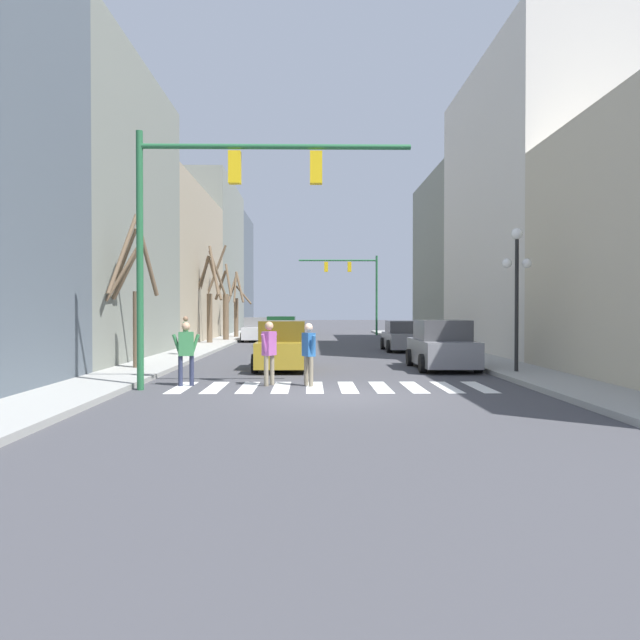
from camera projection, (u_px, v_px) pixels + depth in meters
ground_plane at (334, 396)px, 15.17m from camera, size 240.00×240.00×0.00m
sidewalk_left at (72, 394)px, 15.07m from camera, size 2.11×90.00×0.15m
sidewalk_right at (592, 393)px, 15.26m from camera, size 2.11×90.00×0.15m
building_row_left at (165, 252)px, 42.12m from camera, size 6.00×65.34×13.39m
building_row_right at (535, 235)px, 30.35m from camera, size 6.00×39.34×13.87m
crosswalk_stripes at (331, 387)px, 16.93m from camera, size 8.55×2.60×0.01m
traffic_signal_near at (217, 202)px, 16.32m from camera, size 7.20×0.28×6.79m
traffic_signal_far at (355, 278)px, 52.75m from camera, size 6.69×0.28×6.72m
street_lamp_right_corner at (517, 270)px, 19.84m from camera, size 0.95×0.36×4.56m
car_parked_right_mid at (403, 337)px, 32.05m from camera, size 1.96×4.18×1.56m
car_parked_left_mid at (258, 330)px, 42.20m from camera, size 2.09×4.64×1.62m
car_parked_right_far at (283, 347)px, 22.06m from camera, size 1.96×4.25×1.73m
car_parked_left_near at (282, 332)px, 36.52m from camera, size 1.98×4.15×1.74m
car_parked_left_far at (442, 346)px, 22.18m from camera, size 2.08×4.38×1.75m
car_driving_away_lane at (267, 327)px, 51.23m from camera, size 1.99×4.17×1.54m
pedestrian_waiting_at_curb at (186, 348)px, 17.20m from camera, size 0.76×0.32×1.77m
pedestrian_near_right_corner at (309, 349)px, 17.21m from camera, size 0.42×0.71×1.74m
pedestrian_on_right_sidewalk at (186, 332)px, 27.33m from camera, size 0.30×0.72×1.68m
pedestrian_crossing_street at (269, 348)px, 17.31m from camera, size 0.44×0.72×1.78m
street_tree_left_mid at (210, 295)px, 37.65m from camera, size 2.03×2.94×5.86m
street_tree_right_far at (134, 297)px, 21.22m from camera, size 1.79×2.37×5.22m
street_tree_right_mid at (237, 306)px, 45.77m from camera, size 1.78×1.13×4.82m
street_tree_right_near at (224, 304)px, 41.33m from camera, size 1.92×1.54×6.29m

